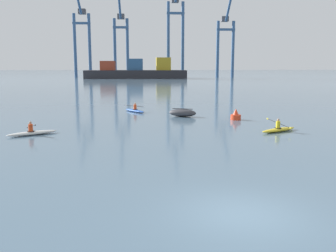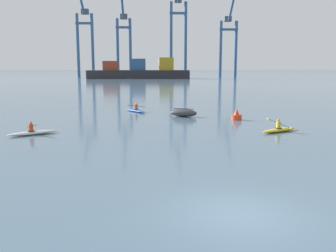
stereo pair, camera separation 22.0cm
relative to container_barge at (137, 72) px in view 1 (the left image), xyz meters
The scene contains 11 objects.
ground_plane 128.83m from the container_barge, 87.36° to the right, with size 800.00×800.00×0.00m, color slate.
container_barge is the anchor object (origin of this frame).
gantry_crane_west 28.28m from the container_barge, 152.29° to the left, with size 6.97×16.47×33.41m.
gantry_crane_west_mid 20.69m from the container_barge, 115.44° to the left, with size 6.33×19.26×36.24m.
gantry_crane_east_mid 24.45m from the container_barge, 31.09° to the left, with size 6.97×16.51×37.75m.
gantry_crane_east 38.59m from the container_barge, 13.86° to the left, with size 7.36×14.98×32.82m.
capsized_dinghy 105.87m from the container_barge, 86.55° to the right, with size 2.82×2.02×0.76m.
channel_buoy 108.56m from the container_barge, 84.27° to the right, with size 0.90×0.90×1.00m.
kayak_blue 101.87m from the container_barge, 88.97° to the right, with size 2.36×3.17×0.95m.
kayak_white 114.35m from the container_barge, 92.44° to the right, with size 3.21×2.30×0.95m.
kayak_yellow 114.70m from the container_barge, 83.74° to the right, with size 3.23×2.24×0.95m.
Camera 1 is at (-3.08, -11.01, 4.71)m, focal length 39.47 mm.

